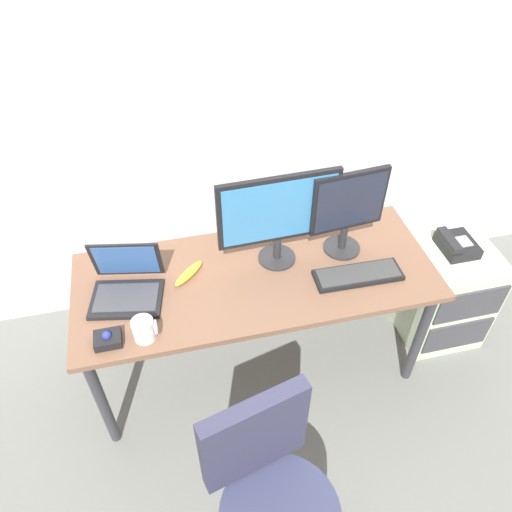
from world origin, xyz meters
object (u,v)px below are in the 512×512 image
(banana, at_px, (189,273))
(coffee_mug, at_px, (144,329))
(office_chair, at_px, (272,505))
(monitor_side, at_px, (348,208))
(file_cabinet, at_px, (439,286))
(keyboard, at_px, (358,275))
(monitor_main, at_px, (279,214))
(trackball_mouse, at_px, (108,339))
(laptop, at_px, (127,284))
(desk_phone, at_px, (456,244))

(banana, bearing_deg, coffee_mug, -125.70)
(office_chair, xyz_separation_m, banana, (-0.15, 0.97, 0.31))
(monitor_side, bearing_deg, coffee_mug, -161.69)
(file_cabinet, xyz_separation_m, keyboard, (-0.62, -0.17, 0.41))
(monitor_side, height_order, keyboard, monitor_side)
(monitor_main, bearing_deg, trackball_mouse, -158.19)
(laptop, height_order, trackball_mouse, laptop)
(office_chair, bearing_deg, file_cabinet, 37.82)
(monitor_main, height_order, keyboard, monitor_main)
(keyboard, relative_size, trackball_mouse, 3.75)
(desk_phone, height_order, banana, banana)
(monitor_side, xyz_separation_m, laptop, (-1.04, -0.06, -0.20))
(laptop, xyz_separation_m, trackball_mouse, (-0.09, -0.26, -0.03))
(file_cabinet, distance_m, office_chair, 1.57)
(monitor_side, bearing_deg, keyboard, -88.68)
(monitor_main, distance_m, trackball_mouse, 0.90)
(office_chair, relative_size, monitor_main, 1.64)
(desk_phone, relative_size, laptop, 0.56)
(laptop, bearing_deg, monitor_main, 4.90)
(laptop, distance_m, banana, 0.28)
(coffee_mug, bearing_deg, keyboard, 7.18)
(file_cabinet, relative_size, keyboard, 1.46)
(monitor_main, distance_m, keyboard, 0.47)
(desk_phone, bearing_deg, file_cabinet, 63.22)
(office_chair, relative_size, trackball_mouse, 8.38)
(monitor_main, bearing_deg, desk_phone, -2.93)
(keyboard, bearing_deg, laptop, 172.17)
(file_cabinet, bearing_deg, office_chair, -142.18)
(trackball_mouse, height_order, banana, trackball_mouse)
(desk_phone, distance_m, banana, 1.38)
(desk_phone, relative_size, office_chair, 0.22)
(file_cabinet, xyz_separation_m, laptop, (-1.66, -0.03, 0.45))
(file_cabinet, bearing_deg, monitor_side, 177.44)
(trackball_mouse, distance_m, banana, 0.48)
(laptop, bearing_deg, banana, 8.16)
(desk_phone, relative_size, banana, 1.05)
(desk_phone, bearing_deg, monitor_main, 177.07)
(coffee_mug, bearing_deg, monitor_main, 26.79)
(office_chair, xyz_separation_m, laptop, (-0.43, 0.93, 0.34))
(office_chair, bearing_deg, coffee_mug, 119.37)
(laptop, bearing_deg, monitor_side, 3.13)
(monitor_main, xyz_separation_m, laptop, (-0.71, -0.06, -0.22))
(trackball_mouse, bearing_deg, monitor_main, 21.81)
(keyboard, height_order, laptop, laptop)
(keyboard, bearing_deg, monitor_main, 148.58)
(laptop, height_order, coffee_mug, laptop)
(desk_phone, relative_size, monitor_side, 0.45)
(file_cabinet, bearing_deg, trackball_mouse, -170.69)
(file_cabinet, height_order, keyboard, keyboard)
(office_chair, xyz_separation_m, monitor_side, (0.61, 0.99, 0.54))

